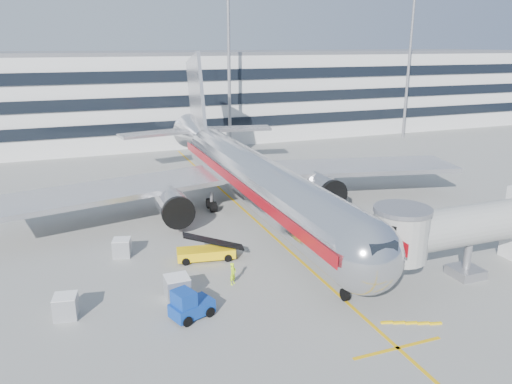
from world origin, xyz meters
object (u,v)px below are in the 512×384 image
object	(u,v)px
baggage_tug	(189,306)
ramp_worker	(233,274)
cargo_container_right	(122,248)
belt_loader	(206,252)
cargo_container_left	(66,306)
main_jet	(247,174)
cargo_container_front	(177,288)

from	to	relation	value
baggage_tug	ramp_worker	bearing A→B (deg)	40.34
cargo_container_right	ramp_worker	bearing A→B (deg)	-49.08
belt_loader	cargo_container_left	distance (m)	12.12
main_jet	baggage_tug	distance (m)	21.22
baggage_tug	cargo_container_front	world-z (taller)	baggage_tug
baggage_tug	cargo_container_left	world-z (taller)	baggage_tug
cargo_container_front	baggage_tug	bearing A→B (deg)	-85.53
belt_loader	ramp_worker	xyz separation A→B (m)	(0.69, -4.91, 0.18)
belt_loader	cargo_container_right	distance (m)	7.08
main_jet	ramp_worker	distance (m)	16.36
baggage_tug	cargo_container_left	bearing A→B (deg)	158.49
baggage_tug	ramp_worker	world-z (taller)	baggage_tug
ramp_worker	cargo_container_front	bearing A→B (deg)	148.33
cargo_container_right	ramp_worker	distance (m)	10.71
cargo_container_left	cargo_container_right	size ratio (longest dim) A/B	0.97
cargo_container_left	ramp_worker	bearing A→B (deg)	2.73
baggage_tug	cargo_container_front	distance (m)	2.66
ramp_worker	cargo_container_left	bearing A→B (deg)	140.23
cargo_container_right	cargo_container_front	world-z (taller)	cargo_container_front
belt_loader	cargo_container_front	distance (m)	6.78
belt_loader	cargo_container_front	bearing A→B (deg)	-122.15
cargo_container_left	cargo_container_front	size ratio (longest dim) A/B	0.97
cargo_container_left	cargo_container_right	world-z (taller)	cargo_container_left
main_jet	cargo_container_left	bearing A→B (deg)	-139.72
cargo_container_front	cargo_container_left	bearing A→B (deg)	177.83
cargo_container_right	baggage_tug	bearing A→B (deg)	-75.80
belt_loader	ramp_worker	bearing A→B (deg)	-81.99
main_jet	ramp_worker	size ratio (longest dim) A/B	30.16
belt_loader	cargo_container_front	world-z (taller)	belt_loader
belt_loader	cargo_container_front	xyz separation A→B (m)	(-3.60, -5.73, 0.19)
belt_loader	cargo_container_left	xyz separation A→B (m)	(-10.82, -5.46, 0.10)
cargo_container_front	ramp_worker	size ratio (longest dim) A/B	1.02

